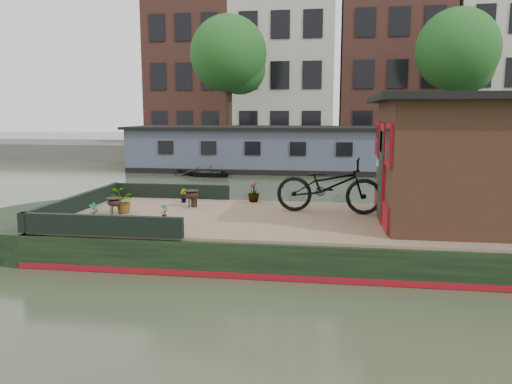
# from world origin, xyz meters

# --- Properties ---
(ground) EXTENTS (120.00, 120.00, 0.00)m
(ground) POSITION_xyz_m (0.00, 0.00, 0.00)
(ground) COLOR #2B3521
(ground) RESTS_ON ground
(houseboat_hull) EXTENTS (14.01, 4.02, 0.60)m
(houseboat_hull) POSITION_xyz_m (-1.33, 0.00, 0.27)
(houseboat_hull) COLOR black
(houseboat_hull) RESTS_ON ground
(houseboat_deck) EXTENTS (11.80, 3.80, 0.05)m
(houseboat_deck) POSITION_xyz_m (0.00, 0.00, 0.62)
(houseboat_deck) COLOR #775F49
(houseboat_deck) RESTS_ON houseboat_hull
(bow_bulwark) EXTENTS (3.00, 4.00, 0.35)m
(bow_bulwark) POSITION_xyz_m (-5.07, 0.00, 0.82)
(bow_bulwark) COLOR black
(bow_bulwark) RESTS_ON houseboat_deck
(cabin) EXTENTS (4.00, 3.50, 2.42)m
(cabin) POSITION_xyz_m (2.19, 0.00, 1.88)
(cabin) COLOR black
(cabin) RESTS_ON houseboat_deck
(bicycle) EXTENTS (2.27, 0.96, 1.16)m
(bicycle) POSITION_xyz_m (-0.59, 0.65, 1.23)
(bicycle) COLOR black
(bicycle) RESTS_ON houseboat_deck
(potted_plant_a) EXTENTS (0.22, 0.20, 0.35)m
(potted_plant_a) POSITION_xyz_m (-5.15, -0.81, 0.82)
(potted_plant_a) COLOR brown
(potted_plant_a) RESTS_ON houseboat_deck
(potted_plant_b) EXTENTS (0.23, 0.23, 0.32)m
(potted_plant_b) POSITION_xyz_m (-3.99, 1.37, 0.81)
(potted_plant_b) COLOR brown
(potted_plant_b) RESTS_ON houseboat_deck
(potted_plant_c) EXTENTS (0.60, 0.57, 0.52)m
(potted_plant_c) POSITION_xyz_m (-4.88, -0.07, 0.91)
(potted_plant_c) COLOR #AA3B31
(potted_plant_c) RESTS_ON houseboat_deck
(potted_plant_d) EXTENTS (0.36, 0.36, 0.48)m
(potted_plant_d) POSITION_xyz_m (-2.36, 1.70, 0.89)
(potted_plant_d) COLOR brown
(potted_plant_d) RESTS_ON houseboat_deck
(potted_plant_e) EXTENTS (0.18, 0.20, 0.31)m
(potted_plant_e) POSITION_xyz_m (-3.82, -0.50, 0.80)
(potted_plant_e) COLOR #A93E31
(potted_plant_e) RESTS_ON houseboat_deck
(brazier_front) EXTENTS (0.40, 0.40, 0.37)m
(brazier_front) POSITION_xyz_m (-4.94, -0.31, 0.84)
(brazier_front) COLOR black
(brazier_front) RESTS_ON houseboat_deck
(brazier_rear) EXTENTS (0.40, 0.40, 0.39)m
(brazier_rear) POSITION_xyz_m (-3.63, 0.81, 0.84)
(brazier_rear) COLOR black
(brazier_rear) RESTS_ON houseboat_deck
(bollard_port) EXTENTS (0.19, 0.19, 0.22)m
(bollard_port) POSITION_xyz_m (-3.59, 0.85, 0.76)
(bollard_port) COLOR black
(bollard_port) RESTS_ON houseboat_deck
(bollard_stbd) EXTENTS (0.18, 0.18, 0.20)m
(bollard_stbd) POSITION_xyz_m (-5.60, -1.49, 0.75)
(bollard_stbd) COLOR black
(bollard_stbd) RESTS_ON houseboat_deck
(dinghy) EXTENTS (3.43, 3.12, 0.58)m
(dinghy) POSITION_xyz_m (-6.05, 11.50, 0.29)
(dinghy) COLOR black
(dinghy) RESTS_ON ground
(far_houseboat) EXTENTS (20.40, 4.40, 2.11)m
(far_houseboat) POSITION_xyz_m (0.00, 14.00, 0.97)
(far_houseboat) COLOR #464C5E
(far_houseboat) RESTS_ON ground
(quay) EXTENTS (60.00, 6.00, 0.90)m
(quay) POSITION_xyz_m (0.00, 20.50, 0.45)
(quay) COLOR #47443F
(quay) RESTS_ON ground
(townhouse_row) EXTENTS (27.25, 8.00, 16.50)m
(townhouse_row) POSITION_xyz_m (0.15, 27.50, 7.90)
(townhouse_row) COLOR brown
(townhouse_row) RESTS_ON ground
(tree_left) EXTENTS (4.40, 4.40, 7.40)m
(tree_left) POSITION_xyz_m (-6.36, 19.07, 5.89)
(tree_left) COLOR #332316
(tree_left) RESTS_ON quay
(tree_right) EXTENTS (4.40, 4.40, 7.40)m
(tree_right) POSITION_xyz_m (6.14, 19.07, 5.89)
(tree_right) COLOR #332316
(tree_right) RESTS_ON quay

